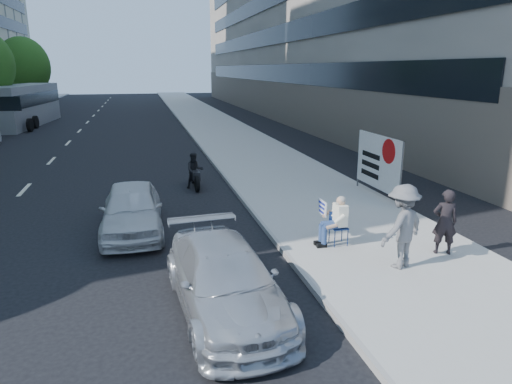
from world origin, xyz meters
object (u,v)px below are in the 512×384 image
object	(u,v)px
white_sedan_near	(132,209)
bus	(24,105)
pedestrian_woman	(445,222)
motorcycle	(195,172)
protest_banner	(378,162)
jogger	(402,226)
parked_sedan	(225,279)
seated_protester	(335,218)

from	to	relation	value
white_sedan_near	bus	distance (m)	30.28
pedestrian_woman	bus	bearing A→B (deg)	-43.45
motorcycle	white_sedan_near	bearing A→B (deg)	-119.84
bus	pedestrian_woman	bearing A→B (deg)	-57.73
motorcycle	protest_banner	bearing A→B (deg)	-31.84
jogger	motorcycle	size ratio (longest dim) A/B	0.96
jogger	pedestrian_woman	bearing A→B (deg)	174.47
pedestrian_woman	jogger	bearing A→B (deg)	37.07
pedestrian_woman	white_sedan_near	size ratio (longest dim) A/B	0.39
protest_banner	parked_sedan	bearing A→B (deg)	-136.38
seated_protester	pedestrian_woman	distance (m)	2.66
pedestrian_woman	parked_sedan	distance (m)	5.82
motorcycle	pedestrian_woman	bearing A→B (deg)	-62.19
bus	protest_banner	bearing A→B (deg)	-52.08
seated_protester	jogger	bearing A→B (deg)	-60.93
pedestrian_woman	parked_sedan	bearing A→B (deg)	31.59
protest_banner	pedestrian_woman	bearing A→B (deg)	-100.81
jogger	motorcycle	distance (m)	9.72
pedestrian_woman	motorcycle	world-z (taller)	pedestrian_woman
white_sedan_near	seated_protester	bearing A→B (deg)	-26.74
jogger	white_sedan_near	xyz separation A→B (m)	(-6.03, 4.29, -0.42)
protest_banner	white_sedan_near	size ratio (longest dim) A/B	0.73
parked_sedan	jogger	bearing A→B (deg)	5.76
pedestrian_woman	motorcycle	distance (m)	9.96
pedestrian_woman	white_sedan_near	distance (m)	8.42
protest_banner	bus	size ratio (longest dim) A/B	0.25
protest_banner	white_sedan_near	distance (m)	8.61
protest_banner	white_sedan_near	bearing A→B (deg)	-170.98
jogger	protest_banner	size ratio (longest dim) A/B	0.64
protest_banner	bus	world-z (taller)	bus
white_sedan_near	bus	world-z (taller)	bus
white_sedan_near	motorcycle	bearing A→B (deg)	63.96
jogger	parked_sedan	world-z (taller)	jogger
motorcycle	jogger	bearing A→B (deg)	-70.93
parked_sedan	white_sedan_near	xyz separation A→B (m)	(-1.79, 5.02, 0.05)
jogger	motorcycle	xyz separation A→B (m)	(-3.69, 8.98, -0.49)
pedestrian_woman	white_sedan_near	xyz separation A→B (m)	(-7.48, 3.85, -0.26)
pedestrian_woman	motorcycle	size ratio (longest dim) A/B	0.80
seated_protester	motorcycle	size ratio (longest dim) A/B	0.64
seated_protester	parked_sedan	size ratio (longest dim) A/B	0.29
white_sedan_near	jogger	bearing A→B (deg)	-34.89
jogger	bus	xyz separation A→B (m)	(-14.99, 33.21, 0.50)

